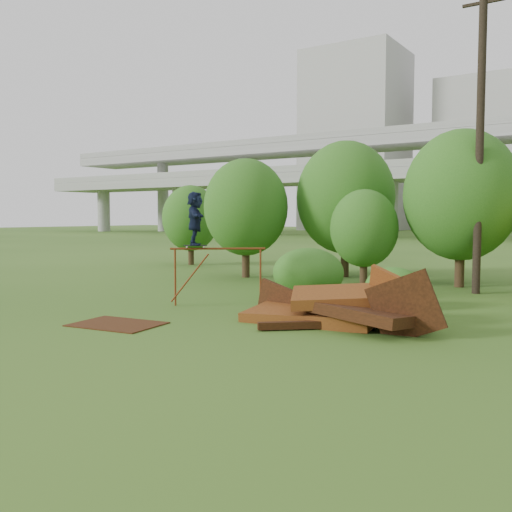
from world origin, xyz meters
The scene contains 16 objects.
ground centered at (0.00, 0.00, 0.00)m, with size 240.00×240.00×0.00m, color #2D5116.
scrap_pile centered at (2.08, 1.45, 0.40)m, with size 5.70×3.61×1.98m.
grind_rail centered at (-2.32, 2.18, 1.31)m, with size 2.43×1.74×1.79m.
skateboard centered at (-2.89, 1.78, 1.85)m, with size 0.70×0.57×0.07m.
skater centered at (-2.89, 1.78, 2.69)m, with size 1.52×0.48×1.64m, color #121A33.
flat_plate centered at (-2.55, -1.77, 0.01)m, with size 2.18×1.56×0.03m, color #3B1E0C.
tree_0 centered at (-6.16, 9.34, 3.15)m, with size 3.78×3.78×5.33m.
tree_1 centered at (-2.52, 11.99, 3.59)m, with size 4.41×4.41×6.14m.
tree_2 centered at (-0.67, 9.74, 2.27)m, with size 2.73×2.73×3.84m.
tree_3 centered at (2.78, 10.98, 3.56)m, with size 4.39×4.39×6.09m.
tree_6 centered at (-12.53, 13.16, 2.65)m, with size 3.23×3.23×4.51m.
shrub_left centered at (-0.78, 5.18, 0.85)m, with size 2.44×2.26×1.69m, color #1D4D14.
shrub_right centered at (2.37, 4.73, 0.61)m, with size 1.73×1.59×1.23m, color #1D4D14.
utility_pole centered at (3.75, 9.38, 5.57)m, with size 1.40×0.28×10.98m.
building_left centered at (-38.00, 95.00, 17.50)m, with size 18.00×16.00×35.00m, color #9E9E99.
building_right centered at (-16.00, 102.00, 14.00)m, with size 14.00×14.00×28.00m, color #9E9E99.
Camera 1 is at (8.25, -11.80, 2.75)m, focal length 40.00 mm.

